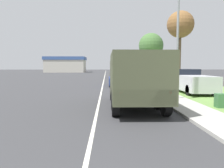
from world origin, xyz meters
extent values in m
plane|color=#38383A|center=(0.00, 40.00, 0.00)|extent=(180.00, 180.00, 0.00)
cube|color=silver|center=(0.00, 40.00, 0.00)|extent=(0.12, 120.00, 0.00)
cube|color=#ADAAA3|center=(4.50, 40.00, 0.06)|extent=(1.80, 120.00, 0.12)
cube|color=#6B9347|center=(8.90, 40.00, 0.01)|extent=(7.00, 120.00, 0.02)
cube|color=#474C38|center=(1.87, 13.36, 1.51)|extent=(2.42, 1.82, 1.83)
cube|color=#4C5138|center=(1.87, 10.11, 1.64)|extent=(2.42, 4.69, 2.09)
cube|color=#474C38|center=(1.87, 7.81, 0.95)|extent=(2.30, 0.10, 0.60)
cube|color=red|center=(0.96, 7.79, 1.15)|extent=(0.12, 0.06, 0.12)
cube|color=red|center=(2.78, 7.79, 1.15)|extent=(0.12, 0.06, 0.12)
cylinder|color=black|center=(0.81, 13.27, 0.57)|extent=(0.30, 1.14, 1.14)
cylinder|color=black|center=(2.93, 13.27, 0.57)|extent=(0.30, 1.14, 1.14)
cylinder|color=black|center=(0.81, 8.93, 0.57)|extent=(0.30, 1.14, 1.14)
cylinder|color=black|center=(2.93, 8.93, 0.57)|extent=(0.30, 1.14, 1.14)
cylinder|color=black|center=(0.81, 10.34, 0.57)|extent=(0.30, 1.14, 1.14)
cylinder|color=black|center=(2.93, 10.34, 0.57)|extent=(0.30, 1.14, 1.14)
cube|color=navy|center=(1.60, 23.01, 0.54)|extent=(1.85, 4.58, 0.72)
cube|color=black|center=(1.60, 23.10, 1.26)|extent=(1.63, 2.06, 0.73)
cylinder|color=black|center=(0.78, 24.47, 0.32)|extent=(0.20, 0.64, 0.64)
cylinder|color=black|center=(2.43, 24.47, 0.32)|extent=(0.20, 0.64, 0.64)
cylinder|color=black|center=(0.78, 21.54, 0.32)|extent=(0.20, 0.64, 0.64)
cylinder|color=black|center=(2.43, 21.54, 0.32)|extent=(0.20, 0.64, 0.64)
cube|color=navy|center=(2.18, 38.40, 0.54)|extent=(1.89, 4.88, 0.72)
cube|color=black|center=(2.18, 38.50, 1.27)|extent=(1.66, 2.20, 0.74)
cylinder|color=black|center=(1.34, 39.96, 0.32)|extent=(0.20, 0.64, 0.64)
cylinder|color=black|center=(3.03, 39.96, 0.32)|extent=(0.20, 0.64, 0.64)
cylinder|color=black|center=(1.34, 36.84, 0.32)|extent=(0.20, 0.64, 0.64)
cylinder|color=black|center=(3.03, 36.84, 0.32)|extent=(0.20, 0.64, 0.64)
cube|color=silver|center=(7.12, 16.89, 0.75)|extent=(2.04, 5.52, 1.01)
cube|color=black|center=(7.12, 18.49, 1.55)|extent=(1.88, 2.32, 0.58)
cube|color=silver|center=(7.12, 15.73, 1.32)|extent=(2.04, 3.20, 0.12)
cylinder|color=black|center=(6.22, 18.71, 0.40)|extent=(0.24, 0.76, 0.76)
cylinder|color=black|center=(8.02, 18.71, 0.40)|extent=(0.24, 0.76, 0.76)
cylinder|color=black|center=(6.22, 15.06, 0.40)|extent=(0.24, 0.76, 0.76)
cylinder|color=black|center=(8.02, 15.06, 0.40)|extent=(0.24, 0.76, 0.76)
cylinder|color=gray|center=(4.75, 13.22, 4.17)|extent=(0.14, 0.14, 8.10)
cylinder|color=brown|center=(7.72, 21.66, 2.75)|extent=(0.25, 0.25, 5.45)
sphere|color=brown|center=(7.72, 21.66, 6.19)|extent=(2.63, 2.63, 2.63)
cylinder|color=brown|center=(8.31, 38.94, 2.29)|extent=(0.25, 0.25, 4.53)
sphere|color=#477038|center=(8.31, 38.94, 5.75)|extent=(4.35, 4.35, 4.35)
cube|color=#3D7042|center=(6.20, 10.62, 0.37)|extent=(0.55, 0.45, 0.70)
cube|color=beige|center=(-13.41, 74.09, 2.06)|extent=(12.78, 8.47, 4.11)
cube|color=#385693|center=(-13.41, 74.09, 4.63)|extent=(13.29, 8.81, 1.03)
camera|label=1|loc=(0.46, -0.07, 2.10)|focal=35.00mm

